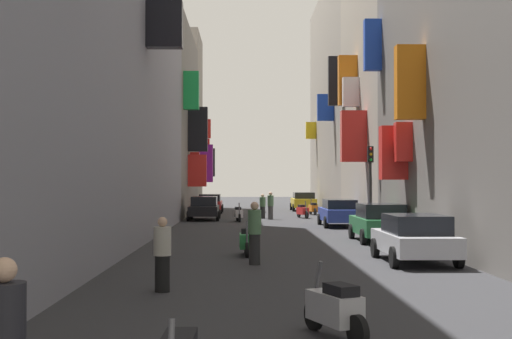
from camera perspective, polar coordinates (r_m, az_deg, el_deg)
The scene contains 21 objects.
ground_plane at distance 32.58m, azimuth 1.19°, elevation -5.19°, with size 140.00×140.00×0.00m, color #2D2D30.
building_left_mid_a at distance 48.81m, azimuth -9.02°, elevation 3.96°, with size 7.31×14.96×13.18m.
building_left_mid_b at distance 59.65m, azimuth -7.58°, elevation 3.97°, with size 7.26×6.80×15.13m.
building_right_mid_b at distance 39.05m, azimuth 12.83°, elevation 9.37°, with size 7.30×11.71×18.80m.
building_right_mid_c at distance 53.99m, azimuth 8.83°, elevation 5.76°, with size 7.15×19.34×17.44m.
parked_car_yellow at distance 54.57m, azimuth 4.02°, elevation -2.67°, with size 1.97×4.06×1.49m.
parked_car_black at distance 41.80m, azimuth -4.39°, elevation -3.22°, with size 1.93×3.98×1.44m.
parked_car_silver at distance 20.38m, azimuth 13.22°, elevation -5.58°, with size 1.96×4.01×1.41m.
parked_car_red at distance 51.04m, azimuth -3.90°, elevation -2.84°, with size 1.93×4.00×1.40m.
parked_car_green at distance 27.12m, azimuth 10.39°, elevation -4.36°, with size 1.95×4.07×1.50m.
parked_car_blue at distance 35.90m, azimuth 7.02°, elevation -3.59°, with size 1.91×4.30×1.42m.
scooter_orange at distance 48.25m, azimuth 4.82°, elevation -3.27°, with size 0.59×1.81×1.13m.
scooter_white at distance 39.98m, azimuth -1.50°, elevation -3.75°, with size 0.55×1.79×1.13m.
scooter_green at distance 21.80m, azimuth -0.81°, elevation -6.05°, with size 0.46×1.87×1.13m.
scooter_red at distance 43.83m, azimuth 3.95°, elevation -3.50°, with size 0.73×1.96×1.13m.
scooter_silver at distance 10.47m, azimuth 6.66°, elevation -11.55°, with size 0.81×1.69×1.13m.
pedestrian_near_left at distance 43.18m, azimuth 0.56°, elevation -3.12°, with size 0.45×0.45×1.57m.
pedestrian_near_right at distance 42.10m, azimuth 1.23°, elevation -3.07°, with size 0.51×0.51×1.72m.
pedestrian_mid_street at distance 14.79m, azimuth -7.90°, elevation -7.13°, with size 0.54×0.54×1.61m.
pedestrian_far_away at distance 19.37m, azimuth -0.12°, elevation -5.38°, with size 0.44×0.44×1.80m.
traffic_light_near_corner at distance 31.82m, azimuth 9.62°, elevation -0.33°, with size 0.26×0.34×4.00m.
Camera 1 is at (-1.35, -2.46, 2.38)m, focal length 47.45 mm.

